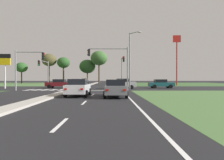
{
  "coord_description": "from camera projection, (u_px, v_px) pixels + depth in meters",
  "views": [
    {
      "loc": [
        5.28,
        -2.1,
        1.63
      ],
      "look_at": [
        5.58,
        37.91,
        1.32
      ],
      "focal_mm": 30.05,
      "sensor_mm": 36.0,
      "label": 1
    }
  ],
  "objects": [
    {
      "name": "crosswalk_bar_third",
      "position": [
        45.0,
        90.0,
        26.84
      ],
      "size": [
        0.7,
        2.8,
        0.01
      ],
      "primitive_type": "cube",
      "color": "silver",
      "rests_on": "ground"
    },
    {
      "name": "fuel_price_totem",
      "position": [
        5.0,
        63.0,
        30.46
      ],
      "size": [
        1.8,
        0.24,
        5.63
      ],
      "color": "silver",
      "rests_on": "ground"
    },
    {
      "name": "traffic_signal_far_left",
      "position": [
        45.0,
        68.0,
        36.57
      ],
      "size": [
        0.32,
        5.3,
        5.19
      ],
      "color": "gray",
      "rests_on": "ground"
    },
    {
      "name": "median_island_far",
      "position": [
        93.0,
        84.0,
        57.07
      ],
      "size": [
        1.2,
        36.0,
        0.14
      ],
      "primitive_type": "cube",
      "color": "#ADA89E",
      "rests_on": "ground"
    },
    {
      "name": "car_red_fifth",
      "position": [
        76.0,
        82.0,
        41.12
      ],
      "size": [
        2.03,
        4.18,
        1.56
      ],
      "rotation": [
        0.0,
        0.0,
        3.14
      ],
      "color": "#A31919",
      "rests_on": "ground"
    },
    {
      "name": "traffic_signal_far_right",
      "position": [
        122.0,
        66.0,
        36.61
      ],
      "size": [
        0.32,
        5.76,
        5.86
      ],
      "color": "gray",
      "rests_on": "ground"
    },
    {
      "name": "median_island_near",
      "position": [
        35.0,
        101.0,
        13.07
      ],
      "size": [
        1.2,
        22.0,
        0.14
      ],
      "primitive_type": "cube",
      "color": "#ADA89E",
      "rests_on": "ground"
    },
    {
      "name": "crosswalk_bar_fourth",
      "position": [
        53.0,
        90.0,
        26.85
      ],
      "size": [
        0.7,
        2.8,
        0.01
      ],
      "primitive_type": "cube",
      "color": "silver",
      "rests_on": "ground"
    },
    {
      "name": "traffic_signal_near_left",
      "position": [
        26.0,
        63.0,
        25.4
      ],
      "size": [
        4.06,
        0.32,
        5.47
      ],
      "color": "gray",
      "rests_on": "ground"
    },
    {
      "name": "lane_dash_third",
      "position": [
        93.0,
        95.0,
        18.62
      ],
      "size": [
        0.14,
        2.0,
        0.01
      ],
      "primitive_type": "cube",
      "color": "silver",
      "rests_on": "ground"
    },
    {
      "name": "treeline_second",
      "position": [
        49.0,
        60.0,
        61.96
      ],
      "size": [
        4.82,
        4.82,
        9.84
      ],
      "color": "#423323",
      "rests_on": "ground"
    },
    {
      "name": "car_maroon_seventh",
      "position": [
        59.0,
        83.0,
        32.5
      ],
      "size": [
        4.31,
        2.06,
        1.51
      ],
      "rotation": [
        0.0,
        0.0,
        1.57
      ],
      "color": "maroon",
      "rests_on": "ground"
    },
    {
      "name": "grass_verge_far_right",
      "position": [
        177.0,
        84.0,
        56.76
      ],
      "size": [
        35.0,
        35.0,
        0.01
      ],
      "primitive_type": "cube",
      "color": "#385B2D",
      "rests_on": "ground"
    },
    {
      "name": "car_teal_fourth",
      "position": [
        161.0,
        84.0,
        31.84
      ],
      "size": [
        4.23,
        1.97,
        1.49
      ],
      "rotation": [
        0.0,
        0.0,
        -1.57
      ],
      "color": "#19565B",
      "rests_on": "ground"
    },
    {
      "name": "edge_line_right",
      "position": [
        131.0,
        100.0,
        14.12
      ],
      "size": [
        0.14,
        24.0,
        0.01
      ],
      "primitive_type": "cube",
      "color": "silver",
      "rests_on": "ground"
    },
    {
      "name": "car_navy_sixth",
      "position": [
        85.0,
        81.0,
        54.68
      ],
      "size": [
        1.95,
        4.44,
        1.62
      ],
      "rotation": [
        0.0,
        0.0,
        3.14
      ],
      "color": "#161E47",
      "rests_on": "ground"
    },
    {
      "name": "stop_bar_near",
      "position": [
        100.0,
        91.0,
        25.1
      ],
      "size": [
        6.4,
        0.5,
        0.01
      ],
      "primitive_type": "cube",
      "color": "silver",
      "rests_on": "ground"
    },
    {
      "name": "treeline_third",
      "position": [
        63.0,
        63.0,
        61.89
      ],
      "size": [
        4.19,
        4.19,
        8.68
      ],
      "color": "#423323",
      "rests_on": "ground"
    },
    {
      "name": "fastfood_pole_sign",
      "position": [
        177.0,
        49.0,
        44.39
      ],
      "size": [
        1.8,
        0.4,
        11.86
      ],
      "color": "red",
      "rests_on": "ground"
    },
    {
      "name": "ground_plane",
      "position": [
        80.0,
        88.0,
        32.07
      ],
      "size": [
        200.0,
        200.0,
        0.0
      ],
      "primitive_type": "plane",
      "color": "black"
    },
    {
      "name": "grass_verge_far_left",
      "position": [
        8.0,
        84.0,
        56.38
      ],
      "size": [
        35.0,
        35.0,
        0.01
      ],
      "primitive_type": "cube",
      "color": "#476B38",
      "rests_on": "ground"
    },
    {
      "name": "pedestrian_at_median",
      "position": [
        86.0,
        80.0,
        40.37
      ],
      "size": [
        0.34,
        0.34,
        1.78
      ],
      "rotation": [
        0.0,
        0.0,
        2.52
      ],
      "color": "maroon",
      "rests_on": "median_island_far"
    },
    {
      "name": "car_grey_eighth",
      "position": [
        115.0,
        88.0,
        16.65
      ],
      "size": [
        2.01,
        4.45,
        1.54
      ],
      "color": "slate",
      "rests_on": "ground"
    },
    {
      "name": "car_silver_near",
      "position": [
        122.0,
        84.0,
        29.74
      ],
      "size": [
        4.45,
        2.07,
        1.62
      ],
      "rotation": [
        0.0,
        0.0,
        1.57
      ],
      "color": "#B7B7BC",
      "rests_on": "ground"
    },
    {
      "name": "treeline_fourth",
      "position": [
        87.0,
        67.0,
        63.33
      ],
      "size": [
        5.42,
        5.42,
        8.03
      ],
      "color": "#423323",
      "rests_on": "ground"
    },
    {
      "name": "crosswalk_bar_seventh",
      "position": [
        77.0,
        90.0,
        26.88
      ],
      "size": [
        0.7,
        2.8,
        0.01
      ],
      "primitive_type": "cube",
      "color": "silver",
      "rests_on": "ground"
    },
    {
      "name": "crosswalk_bar_near",
      "position": [
        29.0,
        90.0,
        26.82
      ],
      "size": [
        0.7,
        2.8,
        0.01
      ],
      "primitive_type": "cube",
      "color": "silver",
      "rests_on": "ground"
    },
    {
      "name": "treeline_near",
      "position": [
        22.0,
        67.0,
        63.38
      ],
      "size": [
        3.91,
        3.91,
        7.08
      ],
      "color": "#423323",
      "rests_on": "ground"
    },
    {
      "name": "lane_dash_second",
      "position": [
        84.0,
        103.0,
        12.62
      ],
      "size": [
        0.14,
        2.0,
        0.01
      ],
      "primitive_type": "cube",
      "color": "silver",
      "rests_on": "ground"
    },
    {
      "name": "car_white_third",
      "position": [
        78.0,
        87.0,
        17.51
      ],
      "size": [
        1.99,
        4.55,
        1.59
      ],
      "color": "silver",
      "rests_on": "ground"
    },
    {
      "name": "lane_dash_near",
      "position": [
        60.0,
        124.0,
        6.62
      ],
      "size": [
        0.14,
        2.0,
        0.01
      ],
      "primitive_type": "cube",
      "color": "silver",
      "rests_on": "ground"
    },
    {
      "name": "crosswalk_bar_fifth",
      "position": [
        61.0,
        90.0,
        26.86
      ],
      "size": [
        0.7,
        2.8,
        0.01
      ],
      "primitive_type": "cube",
      "color": "silver",
      "rests_on": "ground"
    },
    {
      "name": "crosswalk_bar_sixth",
      "position": [
        69.0,
        90.0,
        26.87
      ],
      "size": [
        0.7,
        2.8,
        0.01
      ],
      "primitive_type": "cube",
      "color": "silver",
      "rests_on": "ground"
    },
    {
      "name": "treeline_fifth",
      "position": [
        99.0,
        58.0,
        60.53
      ],
      "size": [
        5.42,
        5.42,
        10.56
      ],
      "color": "#423323",
      "rests_on": "ground"
    },
    {
      "name": "crosswalk_bar_second",
      "position": [
        37.0,
        90.0,
        26.83
      ],
      "size": [
        0.7,
        2.8,
        0.01
      ],
      "primitive_type": "cube",
      "color": "silver",
      "rests_on": "ground"
    },
    {
      "name": "traffic_signal_near_right",
      "position": [
        113.0,
        60.0,
        25.48
      ],
      "size": [
        5.6,
        0.32,
        5.94
      ],
      "color": "gray",
      "rests_on": "ground"
    },
    {
      "name": "street_lamp_second",
      "position": [
        131.0,
        58.0,
        28.28
      ],
      "size": [
        1.64,
        1.58,
        8.54
      ],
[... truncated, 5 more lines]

